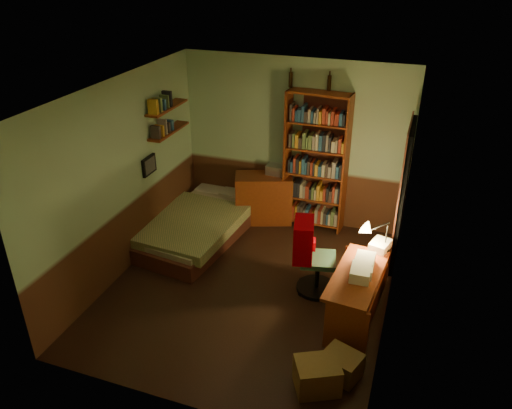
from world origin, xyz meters
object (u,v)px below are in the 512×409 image
(bookshelf, at_px, (316,163))
(bed, at_px, (198,217))
(cardboard_box_b, at_px, (342,365))
(cardboard_box_a, at_px, (317,376))
(dresser, at_px, (264,198))
(desk, at_px, (355,297))
(desk_lamp, at_px, (387,228))
(office_chair, at_px, (318,260))
(mini_stereo, at_px, (276,170))

(bookshelf, bearing_deg, bed, -145.20)
(bed, relative_size, cardboard_box_b, 5.69)
(bookshelf, relative_size, cardboard_box_a, 4.98)
(bed, xyz_separation_m, dresser, (0.79, 0.81, 0.07))
(cardboard_box_b, bearing_deg, desk, 92.08)
(desk, height_order, desk_lamp, desk_lamp)
(bookshelf, distance_m, cardboard_box_a, 3.44)
(desk_lamp, relative_size, cardboard_box_b, 1.66)
(cardboard_box_a, bearing_deg, office_chair, 103.33)
(cardboard_box_b, bearing_deg, cardboard_box_a, -127.93)
(dresser, distance_m, cardboard_box_a, 3.53)
(dresser, distance_m, desk_lamp, 2.49)
(mini_stereo, bearing_deg, office_chair, -52.39)
(bed, relative_size, cardboard_box_a, 4.98)
(bed, distance_m, desk, 2.82)
(dresser, distance_m, cardboard_box_b, 3.41)
(dresser, xyz_separation_m, mini_stereo, (0.16, 0.13, 0.47))
(dresser, relative_size, desk_lamp, 1.41)
(office_chair, distance_m, cardboard_box_a, 1.66)
(bed, bearing_deg, cardboard_box_a, -36.59)
(mini_stereo, bearing_deg, dresser, -137.71)
(office_chair, bearing_deg, bookshelf, 93.01)
(desk_lamp, xyz_separation_m, cardboard_box_b, (-0.20, -1.53, -0.84))
(desk_lamp, bearing_deg, dresser, 151.27)
(cardboard_box_b, bearing_deg, bookshelf, 109.20)
(bed, bearing_deg, desk_lamp, -3.31)
(bed, bearing_deg, bookshelf, 36.69)
(bookshelf, bearing_deg, desk_lamp, -43.72)
(bookshelf, relative_size, cardboard_box_b, 5.70)
(cardboard_box_a, relative_size, cardboard_box_b, 1.14)
(desk, height_order, office_chair, office_chair)
(cardboard_box_b, bearing_deg, bed, 141.73)
(cardboard_box_a, xyz_separation_m, cardboard_box_b, (0.20, 0.26, -0.03))
(desk_lamp, distance_m, cardboard_box_a, 2.01)
(desk_lamp, distance_m, office_chair, 0.95)
(mini_stereo, distance_m, cardboard_box_a, 3.63)
(cardboard_box_a, distance_m, cardboard_box_b, 0.33)
(office_chair, bearing_deg, mini_stereo, 110.67)
(dresser, xyz_separation_m, bookshelf, (0.80, 0.08, 0.69))
(mini_stereo, bearing_deg, bookshelf, 0.86)
(dresser, height_order, mini_stereo, mini_stereo)
(bed, xyz_separation_m, desk, (2.58, -1.14, 0.01))
(office_chair, relative_size, cardboard_box_b, 2.42)
(desk, bearing_deg, mini_stereo, 133.63)
(bed, height_order, desk_lamp, desk_lamp)
(mini_stereo, distance_m, office_chair, 2.03)
(dresser, xyz_separation_m, desk, (1.79, -1.94, -0.07))
(mini_stereo, relative_size, cardboard_box_b, 0.74)
(bed, distance_m, cardboard_box_b, 3.33)
(cardboard_box_b, bearing_deg, mini_stereo, 119.09)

